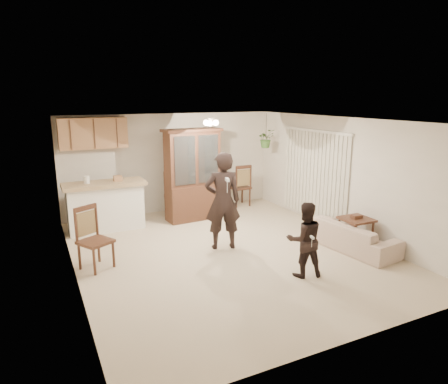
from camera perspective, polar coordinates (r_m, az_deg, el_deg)
name	(u,v)px	position (r m, az deg, el deg)	size (l,w,h in m)	color
floor	(228,252)	(7.78, 0.51, -8.53)	(6.50, 6.50, 0.00)	beige
ceiling	(228,120)	(7.22, 0.55, 10.19)	(5.50, 6.50, 0.02)	silver
wall_back	(171,163)	(10.35, -7.52, 4.14)	(5.50, 0.02, 2.50)	silver
wall_front	(354,247)	(4.83, 18.10, -7.42)	(5.50, 0.02, 2.50)	silver
wall_left	(70,206)	(6.68, -21.12, -1.89)	(0.02, 6.50, 2.50)	silver
wall_right	(342,176)	(8.94, 16.53, 2.20)	(0.02, 6.50, 2.50)	silver
breakfast_bar	(106,208)	(9.23, -16.52, -2.24)	(1.60, 0.55, 1.00)	white
bar_top	(104,184)	(9.10, -16.75, 1.09)	(1.75, 0.70, 0.08)	tan
upper_cabinets	(93,133)	(9.65, -18.19, 7.99)	(1.50, 0.34, 0.70)	brown
vertical_blinds	(314,176)	(9.61, 12.71, 2.29)	(0.06, 2.30, 2.10)	beige
ceiling_fixture	(211,122)	(8.39, -1.92, 9.97)	(0.36, 0.36, 0.20)	#FFE3BF
hanging_plant	(266,139)	(10.48, 6.01, 7.61)	(0.43, 0.37, 0.48)	#2C6327
plant_cord	(266,126)	(10.45, 6.06, 9.38)	(0.01, 0.01, 0.65)	black
sofa	(351,231)	(8.19, 17.75, -5.31)	(1.87, 0.73, 0.73)	beige
adult	(223,204)	(7.70, -0.19, -1.68)	(0.66, 0.43, 1.80)	black
child	(305,237)	(6.70, 11.45, -6.34)	(0.66, 0.51, 1.35)	black
china_hutch	(193,176)	(9.54, -4.49, 2.36)	(1.42, 0.62, 2.18)	#361C13
side_table	(355,233)	(8.27, 18.25, -5.52)	(0.57, 0.57, 0.68)	#361C13
chair_bar	(96,251)	(7.31, -17.78, -8.09)	(0.66, 0.66, 1.10)	#361C13
chair_hutch_left	(174,204)	(10.00, -7.10, -1.67)	(0.61, 0.61, 1.12)	#361C13
chair_hutch_right	(239,194)	(10.90, 2.21, -0.26)	(0.51, 0.51, 1.14)	#361C13
controller_adult	(227,180)	(7.14, 0.48, 1.77)	(0.05, 0.17, 0.05)	white
controller_child	(312,237)	(6.41, 12.47, -6.35)	(0.03, 0.11, 0.03)	white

